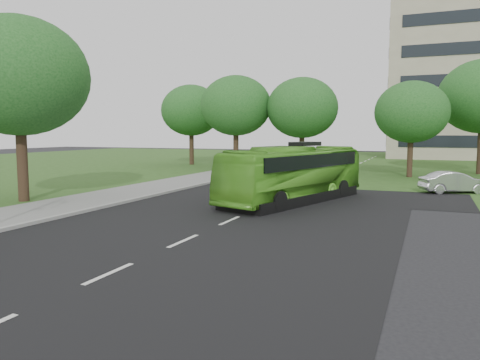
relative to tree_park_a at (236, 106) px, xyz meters
The scene contains 9 objects.
ground 30.23m from the tree_park_a, 69.35° to the right, with size 160.00×160.00×0.00m, color black.
street_surfaces 12.84m from the tree_park_a, 26.04° to the right, with size 120.00×120.00×0.15m.
tree_park_a is the anchor object (origin of this frame).
tree_park_b 6.64m from the tree_park_a, ahead, with size 6.84×6.84×8.97m.
tree_park_c 16.79m from the tree_park_a, ahead, with size 5.95×5.95×7.91m.
tree_park_f 8.46m from the tree_park_a, 149.76° to the left, with size 6.82×6.82×9.11m.
tree_side_near 24.77m from the tree_park_a, 94.96° to the right, with size 7.38×7.38×9.80m.
bus 22.90m from the tree_park_a, 59.31° to the right, with size 2.50×10.70×2.98m, color #59B32A.
sedan 23.70m from the tree_park_a, 31.68° to the right, with size 1.40×4.02×1.32m, color #B0B1B5.
Camera 1 is at (7.72, -15.80, 3.72)m, focal length 35.00 mm.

